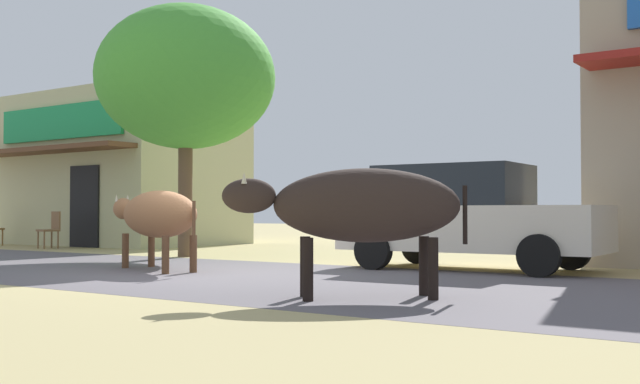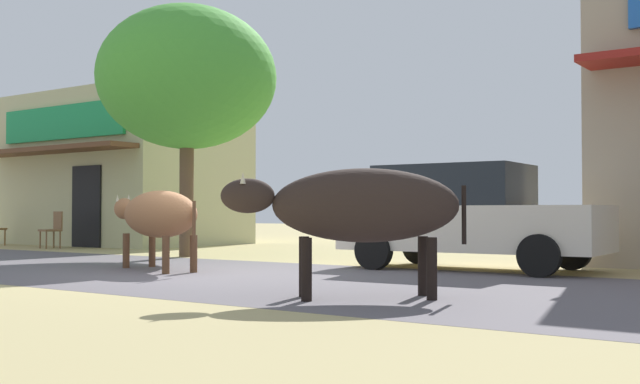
% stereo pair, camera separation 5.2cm
% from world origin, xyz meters
% --- Properties ---
extents(ground, '(80.00, 80.00, 0.00)m').
position_xyz_m(ground, '(0.00, 0.00, 0.00)').
color(ground, tan).
extents(asphalt_road, '(72.00, 5.29, 0.00)m').
position_xyz_m(asphalt_road, '(0.00, 0.00, 0.00)').
color(asphalt_road, '#5B555B').
rests_on(asphalt_road, ground).
extents(storefront_left_cafe, '(6.14, 5.16, 4.21)m').
position_xyz_m(storefront_left_cafe, '(-9.51, 6.66, 2.11)').
color(storefront_left_cafe, '#B6B486').
rests_on(storefront_left_cafe, ground).
extents(roadside_tree, '(3.64, 3.64, 5.10)m').
position_xyz_m(roadside_tree, '(-3.39, 2.99, 3.63)').
color(roadside_tree, brown).
rests_on(roadside_tree, ground).
extents(parked_hatchback_car, '(4.07, 1.92, 1.64)m').
position_xyz_m(parked_hatchback_car, '(2.72, 2.99, 0.84)').
color(parked_hatchback_car, beige).
rests_on(parked_hatchback_car, ground).
extents(cow_near_brown, '(2.81, 1.34, 1.24)m').
position_xyz_m(cow_near_brown, '(-1.20, 0.14, 0.86)').
color(cow_near_brown, '#9B6540').
rests_on(cow_near_brown, ground).
extents(cow_far_dark, '(2.22, 1.94, 1.36)m').
position_xyz_m(cow_far_dark, '(3.50, -1.40, 0.96)').
color(cow_far_dark, '#2C211D').
rests_on(cow_far_dark, ground).
extents(cafe_chair_near_tree, '(0.52, 0.52, 0.92)m').
position_xyz_m(cafe_chair_near_tree, '(-8.67, 3.65, 0.51)').
color(cafe_chair_near_tree, brown).
rests_on(cafe_chair_near_tree, ground).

